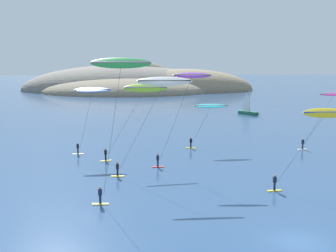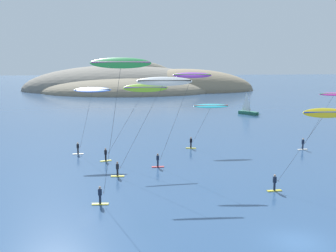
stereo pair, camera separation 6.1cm
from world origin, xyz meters
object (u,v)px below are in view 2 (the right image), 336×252
at_px(kitesurfer_white, 162,87).
at_px(kitesurfer_blue, 91,94).
at_px(kitesurfer_yellow, 321,120).
at_px(kitesurfer_cyan, 209,109).
at_px(kitesurfer_lime, 143,92).
at_px(kitesurfer_purple, 189,84).
at_px(sailboat_near, 249,112).
at_px(kitesurfer_magenta, 331,100).
at_px(kitesurfer_green, 120,73).

bearing_deg(kitesurfer_white, kitesurfer_blue, 126.52).
bearing_deg(kitesurfer_yellow, kitesurfer_cyan, 109.13).
xyz_separation_m(kitesurfer_white, kitesurfer_lime, (-1.81, 7.96, -1.23)).
height_order(kitesurfer_purple, kitesurfer_cyan, kitesurfer_purple).
height_order(sailboat_near, kitesurfer_lime, kitesurfer_lime).
xyz_separation_m(kitesurfer_cyan, kitesurfer_blue, (-16.78, -2.38, 2.49)).
bearing_deg(kitesurfer_lime, kitesurfer_purple, -40.32).
height_order(sailboat_near, kitesurfer_magenta, kitesurfer_magenta).
distance_m(kitesurfer_white, kitesurfer_cyan, 16.84).
bearing_deg(kitesurfer_blue, kitesurfer_yellow, -37.47).
height_order(kitesurfer_green, kitesurfer_lime, kitesurfer_green).
xyz_separation_m(kitesurfer_green, kitesurfer_yellow, (19.59, 2.08, -4.71)).
bearing_deg(kitesurfer_blue, kitesurfer_cyan, 8.06).
height_order(kitesurfer_white, kitesurfer_lime, kitesurfer_white).
relative_size(sailboat_near, kitesurfer_green, 0.43).
xyz_separation_m(kitesurfer_green, kitesurfer_lime, (2.52, 16.63, -3.07)).
height_order(kitesurfer_purple, kitesurfer_lime, kitesurfer_purple).
height_order(sailboat_near, kitesurfer_green, kitesurfer_green).
bearing_deg(kitesurfer_purple, kitesurfer_blue, 145.73).
bearing_deg(kitesurfer_magenta, kitesurfer_purple, -158.76).
distance_m(kitesurfer_purple, kitesurfer_lime, 7.06).
bearing_deg(kitesurfer_magenta, kitesurfer_green, -145.17).
bearing_deg(sailboat_near, kitesurfer_cyan, -114.43).
relative_size(sailboat_near, kitesurfer_cyan, 0.87).
bearing_deg(kitesurfer_purple, sailboat_near, 65.86).
bearing_deg(kitesurfer_green, kitesurfer_purple, 57.23).
relative_size(kitesurfer_yellow, kitesurfer_cyan, 1.27).
bearing_deg(kitesurfer_blue, kitesurfer_purple, -34.27).
xyz_separation_m(kitesurfer_purple, kitesurfer_cyan, (4.57, 10.70, -4.33)).
bearing_deg(kitesurfer_purple, kitesurfer_white, -135.09).
height_order(kitesurfer_white, kitesurfer_blue, kitesurfer_white).
bearing_deg(kitesurfer_green, kitesurfer_yellow, 6.07).
relative_size(kitesurfer_purple, kitesurfer_cyan, 1.76).
bearing_deg(kitesurfer_white, sailboat_near, 64.06).
relative_size(sailboat_near, kitesurfer_yellow, 0.68).
distance_m(kitesurfer_white, kitesurfer_yellow, 16.86).
bearing_deg(kitesurfer_yellow, kitesurfer_blue, 142.53).
distance_m(kitesurfer_cyan, kitesurfer_blue, 17.13).
bearing_deg(kitesurfer_white, kitesurfer_green, -116.56).
bearing_deg(sailboat_near, kitesurfer_green, -116.03).
height_order(kitesurfer_yellow, kitesurfer_cyan, kitesurfer_yellow).
bearing_deg(kitesurfer_magenta, kitesurfer_yellow, -118.46).
distance_m(kitesurfer_magenta, kitesurfer_green, 36.40).
bearing_deg(kitesurfer_purple, kitesurfer_lime, 139.68).
relative_size(kitesurfer_green, kitesurfer_yellow, 1.60).
bearing_deg(kitesurfer_purple, kitesurfer_magenta, 21.24).
height_order(kitesurfer_yellow, kitesurfer_lime, kitesurfer_lime).
bearing_deg(kitesurfer_cyan, kitesurfer_purple, -113.15).
xyz_separation_m(kitesurfer_white, kitesurfer_blue, (-8.73, 11.79, -1.75)).
distance_m(kitesurfer_green, kitesurfer_purple, 14.54).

